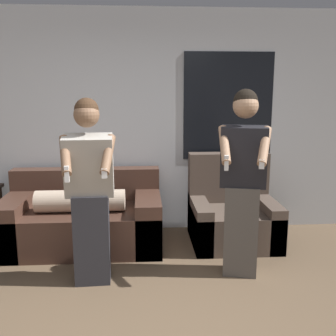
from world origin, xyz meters
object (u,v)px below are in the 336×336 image
Objects in this scene: couch at (84,219)px; person_left at (90,192)px; person_right at (243,182)px; armchair at (232,215)px.

couch is 1.03× the size of person_left.
person_left is 1.40m from person_right.
person_left is (0.21, -0.90, 0.56)m from couch.
person_left reaches higher than armchair.
person_right reaches higher than armchair.
armchair is 1.02m from person_right.
couch is at bearing -179.73° from armchair.
person_left reaches higher than couch.
armchair is (1.72, 0.01, 0.01)m from couch.
armchair is at bearing 31.05° from person_left.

